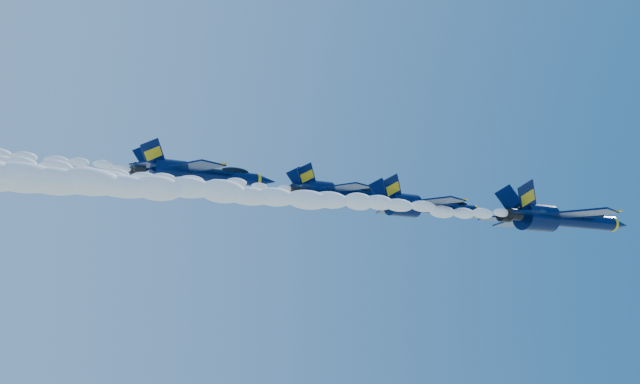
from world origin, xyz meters
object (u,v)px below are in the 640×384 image
jet_lead (562,219)px  jet_second (426,206)px  jet_third (341,193)px  jet_fourth (198,173)px

jet_lead → jet_second: size_ratio=1.27×
jet_second → jet_third: size_ratio=1.03×
jet_second → jet_third: 10.45m
jet_second → jet_third: bearing=121.5°
jet_lead → jet_fourth: jet_fourth is taller
jet_third → jet_fourth: bearing=143.4°
jet_second → jet_fourth: jet_fourth is taller
jet_third → jet_fourth: jet_fourth is taller
jet_second → jet_fourth: bearing=135.1°
jet_lead → jet_third: size_ratio=1.30×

